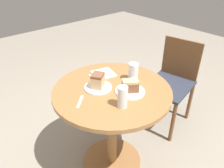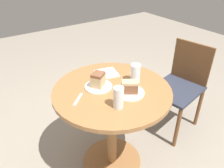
% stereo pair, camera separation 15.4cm
% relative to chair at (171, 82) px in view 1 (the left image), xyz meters
% --- Properties ---
extents(ground_plane, '(8.00, 8.00, 0.00)m').
position_rel_chair_xyz_m(ground_plane, '(0.04, -0.85, -0.48)').
color(ground_plane, gray).
extents(table, '(0.85, 0.85, 0.78)m').
position_rel_chair_xyz_m(table, '(0.04, -0.85, 0.09)').
color(table, '#9E6B3D').
rests_on(table, ground_plane).
extents(chair, '(0.49, 0.54, 0.88)m').
position_rel_chair_xyz_m(chair, '(0.00, 0.00, 0.00)').
color(chair, brown).
rests_on(chair, ground_plane).
extents(plate_near, '(0.20, 0.20, 0.01)m').
position_rel_chair_xyz_m(plate_near, '(-0.03, -0.91, 0.31)').
color(plate_near, white).
rests_on(plate_near, table).
extents(plate_far, '(0.21, 0.21, 0.01)m').
position_rel_chair_xyz_m(plate_far, '(0.16, -0.78, 0.31)').
color(plate_far, white).
rests_on(plate_far, table).
extents(cake_slice_near, '(0.12, 0.12, 0.10)m').
position_rel_chair_xyz_m(cake_slice_near, '(-0.03, -0.91, 0.36)').
color(cake_slice_near, tan).
rests_on(cake_slice_near, plate_near).
extents(cake_slice_far, '(0.12, 0.13, 0.09)m').
position_rel_chair_xyz_m(cake_slice_far, '(0.16, -0.78, 0.35)').
color(cake_slice_far, brown).
rests_on(cake_slice_far, plate_far).
extents(glass_lemonade, '(0.07, 0.07, 0.14)m').
position_rel_chair_xyz_m(glass_lemonade, '(0.24, -0.94, 0.36)').
color(glass_lemonade, silver).
rests_on(glass_lemonade, table).
extents(glass_water, '(0.07, 0.07, 0.14)m').
position_rel_chair_xyz_m(glass_water, '(0.05, -0.65, 0.36)').
color(glass_water, silver).
rests_on(glass_water, table).
extents(napkin_stack, '(0.20, 0.20, 0.01)m').
position_rel_chair_xyz_m(napkin_stack, '(-0.17, -0.75, 0.30)').
color(napkin_stack, silver).
rests_on(napkin_stack, table).
extents(fork, '(0.17, 0.06, 0.00)m').
position_rel_chair_xyz_m(fork, '(-0.15, -0.87, 0.30)').
color(fork, silver).
rests_on(fork, table).
extents(spoon, '(0.11, 0.12, 0.00)m').
position_rel_chair_xyz_m(spoon, '(0.02, -1.11, 0.30)').
color(spoon, silver).
rests_on(spoon, table).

